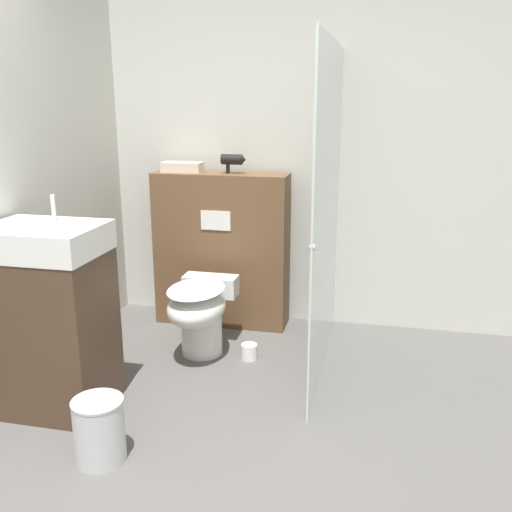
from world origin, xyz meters
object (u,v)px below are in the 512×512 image
object	(u,v)px
sink_vanity	(51,318)
waste_bin	(99,430)
toilet	(200,311)
hair_drier	(233,160)

from	to	relation	value
sink_vanity	waste_bin	bearing A→B (deg)	-40.89
toilet	sink_vanity	distance (m)	1.01
toilet	hair_drier	size ratio (longest dim) A/B	3.55
toilet	waste_bin	world-z (taller)	toilet
sink_vanity	waste_bin	distance (m)	0.73
hair_drier	sink_vanity	bearing A→B (deg)	-115.03
toilet	waste_bin	bearing A→B (deg)	-94.87
toilet	sink_vanity	world-z (taller)	sink_vanity
sink_vanity	hair_drier	size ratio (longest dim) A/B	6.55
hair_drier	waste_bin	size ratio (longest dim) A/B	0.57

